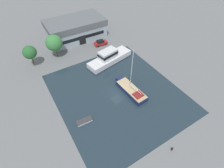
% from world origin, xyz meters
% --- Properties ---
extents(ground_plane, '(440.00, 440.00, 0.00)m').
position_xyz_m(ground_plane, '(0.00, 0.00, 0.00)').
color(ground_plane, slate).
extents(water_canal, '(27.90, 31.29, 0.01)m').
position_xyz_m(water_canal, '(0.00, 0.00, 0.00)').
color(water_canal, '#1E2D38').
rests_on(water_canal, ground).
extents(warehouse_building, '(19.28, 11.37, 6.31)m').
position_xyz_m(warehouse_building, '(2.32, 29.68, 3.19)').
color(warehouse_building, '#99A8B2').
rests_on(warehouse_building, ground).
extents(quay_tree_near_building, '(4.74, 4.74, 7.06)m').
position_xyz_m(quay_tree_near_building, '(-7.33, 22.06, 4.68)').
color(quay_tree_near_building, brown).
rests_on(quay_tree_near_building, ground).
extents(quay_tree_by_water, '(3.67, 3.67, 6.33)m').
position_xyz_m(quay_tree_by_water, '(-14.37, 21.23, 4.48)').
color(quay_tree_by_water, brown).
rests_on(quay_tree_by_water, ground).
extents(parked_car, '(4.36, 2.24, 1.67)m').
position_xyz_m(parked_car, '(7.01, 20.87, 0.84)').
color(parked_car, maroon).
rests_on(parked_car, ground).
extents(sailboat_moored, '(3.49, 10.01, 11.87)m').
position_xyz_m(sailboat_moored, '(2.94, -1.57, 0.68)').
color(sailboat_moored, '#19234C').
rests_on(sailboat_moored, water_canal).
extents(motor_cruiser, '(14.35, 6.58, 4.10)m').
position_xyz_m(motor_cruiser, '(4.68, 11.48, 1.48)').
color(motor_cruiser, silver).
rests_on(motor_cruiser, water_canal).
extents(small_dinghy, '(3.43, 1.50, 0.50)m').
position_xyz_m(small_dinghy, '(-10.28, -3.36, 0.26)').
color(small_dinghy, white).
rests_on(small_dinghy, water_canal).
extents(mooring_bollard, '(0.34, 0.34, 0.81)m').
position_xyz_m(mooring_bollard, '(0.83, -17.34, 0.43)').
color(mooring_bollard, black).
rests_on(mooring_bollard, ground).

